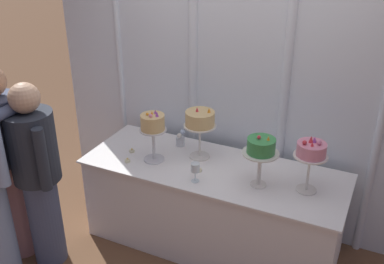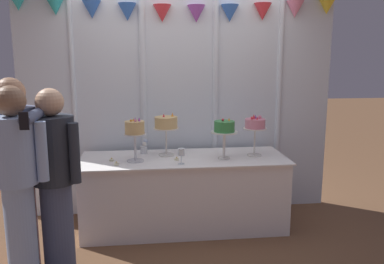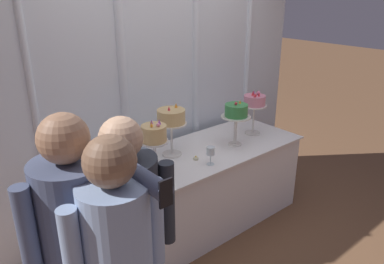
{
  "view_description": "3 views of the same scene",
  "coord_description": "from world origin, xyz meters",
  "views": [
    {
      "loc": [
        1.19,
        -2.82,
        2.65
      ],
      "look_at": [
        -0.2,
        0.13,
        1.03
      ],
      "focal_mm": 42.27,
      "sensor_mm": 36.0,
      "label": 1
    },
    {
      "loc": [
        -0.39,
        -3.94,
        1.83
      ],
      "look_at": [
        0.09,
        0.15,
        1.03
      ],
      "focal_mm": 37.47,
      "sensor_mm": 36.0,
      "label": 2
    },
    {
      "loc": [
        -1.98,
        -2.2,
        2.16
      ],
      "look_at": [
        0.01,
        0.16,
        0.95
      ],
      "focal_mm": 35.11,
      "sensor_mm": 36.0,
      "label": 3
    }
  ],
  "objects": [
    {
      "name": "draped_curtain",
      "position": [
        0.01,
        0.59,
        1.49
      ],
      "size": [
        3.54,
        0.2,
        2.72
      ],
      "color": "silver",
      "rests_on": "ground_plane"
    },
    {
      "name": "tealight_near_left",
      "position": [
        -0.68,
        -0.12,
        0.78
      ],
      "size": [
        0.05,
        0.05,
        0.04
      ],
      "color": "beige",
      "rests_on": "cake_table"
    },
    {
      "name": "cake_table",
      "position": [
        0.0,
        0.1,
        0.38
      ],
      "size": [
        2.15,
        0.79,
        0.77
      ],
      "color": "white",
      "rests_on": "ground_plane"
    },
    {
      "name": "ground_plane",
      "position": [
        0.0,
        0.0,
        0.0
      ],
      "size": [
        24.0,
        24.0,
        0.0
      ],
      "primitive_type": "plane",
      "color": "brown"
    },
    {
      "name": "tealight_far_left",
      "position": [
        -0.74,
        0.04,
        0.78
      ],
      "size": [
        0.05,
        0.05,
        0.04
      ],
      "color": "beige",
      "rests_on": "cake_table"
    },
    {
      "name": "cake_display_midright",
      "position": [
        0.41,
        0.01,
        1.08
      ],
      "size": [
        0.28,
        0.28,
        0.43
      ],
      "color": "silver",
      "rests_on": "cake_table"
    },
    {
      "name": "cake_display_rightmost",
      "position": [
        0.75,
        0.09,
        1.09
      ],
      "size": [
        0.25,
        0.25,
        0.44
      ],
      "color": "silver",
      "rests_on": "cake_table"
    },
    {
      "name": "cake_display_leftmost",
      "position": [
        -0.5,
        0.01,
        1.08
      ],
      "size": [
        0.22,
        0.22,
        0.45
      ],
      "color": "silver",
      "rests_on": "cake_table"
    },
    {
      "name": "guest_man_pink_jacket",
      "position": [
        -1.14,
        -0.66,
        0.85
      ],
      "size": [
        0.49,
        0.49,
        1.57
      ],
      "color": "#4C5675",
      "rests_on": "ground_plane"
    },
    {
      "name": "guest_girl_blue_dress",
      "position": [
        -1.43,
        -0.68,
        0.91
      ],
      "size": [
        0.52,
        0.65,
        1.65
      ],
      "color": "#D6938E",
      "rests_on": "ground_plane"
    },
    {
      "name": "tealight_near_right",
      "position": [
        -0.08,
        -0.0,
        0.78
      ],
      "size": [
        0.05,
        0.05,
        0.04
      ],
      "color": "beige",
      "rests_on": "cake_table"
    },
    {
      "name": "wine_glass",
      "position": [
        -0.05,
        -0.15,
        0.88
      ],
      "size": [
        0.07,
        0.07,
        0.16
      ],
      "color": "silver",
      "rests_on": "cake_table"
    },
    {
      "name": "guest_man_dark_suit",
      "position": [
        -1.36,
        -0.94,
        0.89
      ],
      "size": [
        0.48,
        0.33,
        1.61
      ],
      "color": "#93ADD6",
      "rests_on": "ground_plane"
    },
    {
      "name": "flower_vase",
      "position": [
        -0.41,
        0.32,
        0.83
      ],
      "size": [
        0.09,
        0.09,
        0.16
      ],
      "color": "silver",
      "rests_on": "cake_table"
    },
    {
      "name": "cake_display_midleft",
      "position": [
        -0.17,
        0.22,
        1.1
      ],
      "size": [
        0.27,
        0.27,
        0.46
      ],
      "color": "silver",
      "rests_on": "cake_table"
    }
  ]
}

